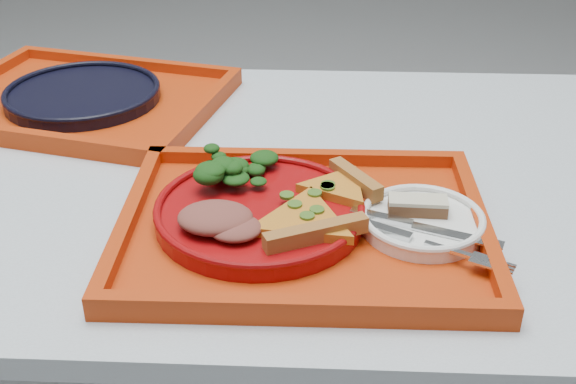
# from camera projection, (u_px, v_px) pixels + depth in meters

# --- Properties ---
(table) EXTENTS (1.60, 0.80, 0.75)m
(table) POSITION_uv_depth(u_px,v_px,m) (155.00, 210.00, 1.09)
(table) COLOR #A4ADB8
(table) RESTS_ON ground
(tray_main) EXTENTS (0.45, 0.35, 0.01)m
(tray_main) POSITION_uv_depth(u_px,v_px,m) (304.00, 230.00, 0.89)
(tray_main) COLOR #A72C08
(tray_main) RESTS_ON table
(tray_far) EXTENTS (0.52, 0.44, 0.01)m
(tray_far) POSITION_uv_depth(u_px,v_px,m) (84.00, 103.00, 1.23)
(tray_far) COLOR #A72C08
(tray_far) RESTS_ON table
(dinner_plate) EXTENTS (0.26, 0.26, 0.02)m
(dinner_plate) POSITION_uv_depth(u_px,v_px,m) (260.00, 214.00, 0.90)
(dinner_plate) COLOR maroon
(dinner_plate) RESTS_ON tray_main
(side_plate) EXTENTS (0.15, 0.15, 0.01)m
(side_plate) POSITION_uv_depth(u_px,v_px,m) (422.00, 224.00, 0.88)
(side_plate) COLOR white
(side_plate) RESTS_ON tray_main
(navy_plate) EXTENTS (0.26, 0.26, 0.02)m
(navy_plate) POSITION_uv_depth(u_px,v_px,m) (83.00, 96.00, 1.23)
(navy_plate) COLOR black
(navy_plate) RESTS_ON tray_far
(pizza_slice_a) EXTENTS (0.17, 0.18, 0.02)m
(pizza_slice_a) POSITION_uv_depth(u_px,v_px,m) (304.00, 217.00, 0.85)
(pizza_slice_a) COLOR gold
(pizza_slice_a) RESTS_ON dinner_plate
(pizza_slice_b) EXTENTS (0.14, 0.14, 0.02)m
(pizza_slice_b) POSITION_uv_depth(u_px,v_px,m) (338.00, 185.00, 0.92)
(pizza_slice_b) COLOR gold
(pizza_slice_b) RESTS_ON dinner_plate
(salad_heap) EXTENTS (0.09, 0.08, 0.04)m
(salad_heap) POSITION_uv_depth(u_px,v_px,m) (232.00, 163.00, 0.95)
(salad_heap) COLOR black
(salad_heap) RESTS_ON dinner_plate
(meat_portion) EXTENTS (0.09, 0.07, 0.03)m
(meat_portion) POSITION_uv_depth(u_px,v_px,m) (215.00, 218.00, 0.85)
(meat_portion) COLOR brown
(meat_portion) RESTS_ON dinner_plate
(dessert_bar) EXTENTS (0.07, 0.03, 0.02)m
(dessert_bar) POSITION_uv_depth(u_px,v_px,m) (418.00, 205.00, 0.89)
(dessert_bar) COLOR #4F2F1A
(dessert_bar) RESTS_ON side_plate
(knife) EXTENTS (0.18, 0.08, 0.01)m
(knife) POSITION_uv_depth(u_px,v_px,m) (425.00, 227.00, 0.86)
(knife) COLOR silver
(knife) RESTS_ON side_plate
(fork) EXTENTS (0.17, 0.11, 0.01)m
(fork) POSITION_uv_depth(u_px,v_px,m) (423.00, 241.00, 0.83)
(fork) COLOR silver
(fork) RESTS_ON side_plate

